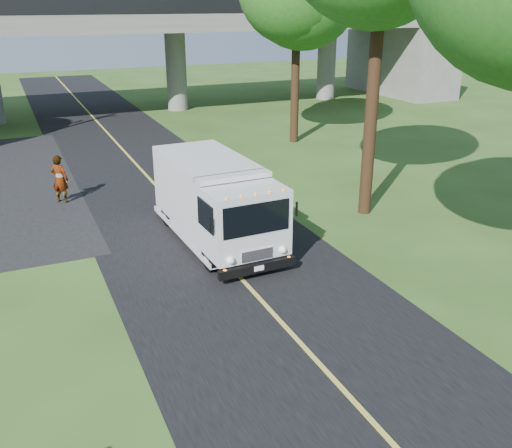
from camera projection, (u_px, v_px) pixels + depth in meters
ground at (357, 406)px, 10.94m from camera, size 120.00×120.00×0.00m
road at (194, 228)px, 19.44m from camera, size 7.00×90.00×0.02m
lane_line at (194, 228)px, 19.44m from camera, size 0.12×90.00×0.01m
overpass at (84, 45)px, 36.48m from camera, size 54.00×10.00×7.30m
step_van at (215, 199)px, 17.94m from camera, size 2.52×6.33×2.62m
pedestrian at (60, 179)px, 21.61m from camera, size 0.81×0.77×1.86m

